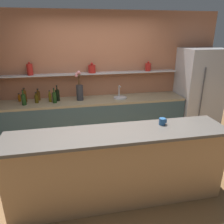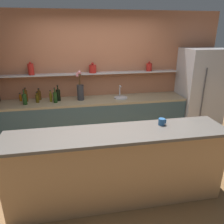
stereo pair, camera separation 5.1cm
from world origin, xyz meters
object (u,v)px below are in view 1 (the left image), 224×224
bottle_sauce_3 (19,98)px  bottle_wine_5 (54,97)px  bottle_oil_4 (50,97)px  coffee_mug (162,121)px  sink_fixture (120,97)px  refrigerator (198,93)px  bottle_spirit_7 (25,96)px  bottle_spirit_0 (38,96)px  bottle_wine_2 (24,99)px  bottle_wine_6 (57,95)px  flower_vase (79,90)px  bottle_oil_1 (36,99)px

bottle_sauce_3 → bottle_wine_5: size_ratio=0.55×
bottle_sauce_3 → bottle_oil_4: 0.61m
coffee_mug → sink_fixture: bearing=96.8°
refrigerator → bottle_spirit_7: refrigerator is taller
sink_fixture → bottle_spirit_0: 1.64m
refrigerator → bottle_wine_2: refrigerator is taller
bottle_wine_2 → bottle_wine_6: 0.62m
bottle_wine_6 → bottle_wine_5: bearing=-113.2°
flower_vase → bottle_wine_5: (-0.48, -0.09, -0.10)m
bottle_spirit_0 → bottle_wine_6: bearing=-18.0°
bottle_spirit_0 → coffee_mug: bearing=-45.1°
bottle_spirit_0 → bottle_wine_5: 0.41m
bottle_oil_1 → bottle_wine_2: 0.23m
bottle_spirit_7 → coffee_mug: bearing=-40.5°
flower_vase → sink_fixture: bearing=-1.3°
bottle_sauce_3 → bottle_wine_5: bottle_wine_5 is taller
refrigerator → bottle_sauce_3: size_ratio=11.67×
refrigerator → coffee_mug: refrigerator is taller
bottle_wine_5 → bottle_wine_6: 0.13m
bottle_spirit_7 → bottle_oil_4: bearing=-10.9°
flower_vase → bottle_wine_6: flower_vase is taller
bottle_wine_2 → refrigerator: bearing=0.6°
flower_vase → coffee_mug: 1.95m
bottle_spirit_0 → bottle_wine_2: bottle_wine_2 is taller
bottle_wine_6 → bottle_spirit_7: size_ratio=1.14×
bottle_oil_1 → bottle_wine_5: bearing=-10.7°
bottle_sauce_3 → bottle_oil_1: bearing=-25.0°
sink_fixture → bottle_spirit_0: bearing=173.8°
bottle_spirit_0 → bottle_sauce_3: bearing=-176.6°
bottle_oil_1 → bottle_sauce_3: (-0.34, 0.16, -0.01)m
bottle_wine_2 → bottle_wine_5: 0.55m
bottle_oil_1 → bottle_oil_4: 0.25m
refrigerator → flower_vase: size_ratio=3.17×
sink_fixture → bottle_spirit_0: sink_fixture is taller
bottle_oil_4 → coffee_mug: size_ratio=2.08×
flower_vase → bottle_spirit_7: (-1.05, 0.09, -0.09)m
bottle_spirit_0 → bottle_wine_6: 0.40m
bottle_spirit_0 → sink_fixture: bearing=-6.2°
bottle_spirit_0 → bottle_oil_4: size_ratio=1.03×
bottle_wine_2 → bottle_wine_5: size_ratio=1.00×
sink_fixture → bottle_wine_6: bottle_wine_6 is taller
bottle_oil_4 → bottle_sauce_3: bearing=166.7°
bottle_spirit_0 → coffee_mug: size_ratio=2.14×
flower_vase → bottle_wine_2: bearing=-174.3°
flower_vase → bottle_spirit_7: size_ratio=2.16×
refrigerator → bottle_spirit_7: size_ratio=6.85×
bottle_wine_6 → flower_vase: bearing=-4.8°
bottle_oil_1 → bottle_wine_6: (0.39, 0.06, 0.04)m
bottle_spirit_0 → bottle_wine_2: 0.35m
refrigerator → flower_vase: bearing=178.5°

